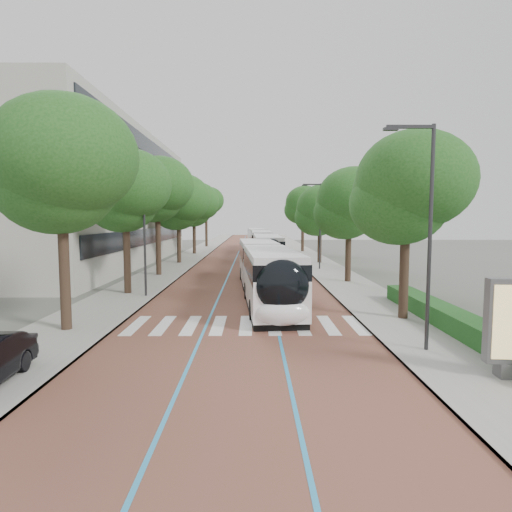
{
  "coord_description": "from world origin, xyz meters",
  "views": [
    {
      "loc": [
        0.54,
        -18.09,
        4.85
      ],
      "look_at": [
        0.71,
        9.89,
        2.4
      ],
      "focal_mm": 30.0,
      "sensor_mm": 36.0,
      "label": 1
    }
  ],
  "objects": [
    {
      "name": "bus_queued_2",
      "position": [
        1.17,
        51.31,
        1.62
      ],
      "size": [
        3.3,
        12.53,
        3.2
      ],
      "rotation": [
        0.0,
        0.0,
        0.07
      ],
      "color": "white",
      "rests_on": "ground"
    },
    {
      "name": "kerb_right",
      "position": [
        5.6,
        40.0,
        0.06
      ],
      "size": [
        0.2,
        140.0,
        0.14
      ],
      "primitive_type": "cube",
      "color": "gray",
      "rests_on": "ground"
    },
    {
      "name": "lead_bus",
      "position": [
        1.23,
        8.22,
        1.63
      ],
      "size": [
        3.68,
        18.52,
        3.2
      ],
      "rotation": [
        0.0,
        0.0,
        0.06
      ],
      "color": "black",
      "rests_on": "ground"
    },
    {
      "name": "bus_queued_1",
      "position": [
        1.59,
        38.01,
        1.62
      ],
      "size": [
        2.63,
        12.42,
        3.2
      ],
      "rotation": [
        0.0,
        0.0,
        0.01
      ],
      "color": "white",
      "rests_on": "ground"
    },
    {
      "name": "road",
      "position": [
        0.0,
        40.0,
        0.01
      ],
      "size": [
        11.0,
        140.0,
        0.02
      ],
      "primitive_type": "cube",
      "color": "brown",
      "rests_on": "ground"
    },
    {
      "name": "streetlight_far",
      "position": [
        6.62,
        22.0,
        4.82
      ],
      "size": [
        1.82,
        0.2,
        8.0
      ],
      "color": "#2C2D2F",
      "rests_on": "sidewalk_right"
    },
    {
      "name": "hedge",
      "position": [
        9.1,
        0.0,
        0.52
      ],
      "size": [
        1.2,
        14.0,
        0.8
      ],
      "primitive_type": "cube",
      "color": "#18471A",
      "rests_on": "sidewalk_right"
    },
    {
      "name": "sidewalk_right",
      "position": [
        7.5,
        40.0,
        0.06
      ],
      "size": [
        4.0,
        140.0,
        0.12
      ],
      "primitive_type": "cube",
      "color": "gray",
      "rests_on": "ground"
    },
    {
      "name": "office_building",
      "position": [
        -19.47,
        28.0,
        7.0
      ],
      "size": [
        18.11,
        40.0,
        14.0
      ],
      "color": "#9F9C93",
      "rests_on": "ground"
    },
    {
      "name": "lamp_post_left",
      "position": [
        -6.1,
        8.0,
        4.12
      ],
      "size": [
        0.14,
        0.14,
        8.0
      ],
      "primitive_type": "cylinder",
      "color": "#2C2D2F",
      "rests_on": "sidewalk_left"
    },
    {
      "name": "sidewalk_left",
      "position": [
        -7.5,
        40.0,
        0.06
      ],
      "size": [
        4.0,
        140.0,
        0.12
      ],
      "primitive_type": "cube",
      "color": "gray",
      "rests_on": "ground"
    },
    {
      "name": "lane_line_left",
      "position": [
        -1.6,
        40.0,
        0.02
      ],
      "size": [
        0.12,
        126.0,
        0.01
      ],
      "primitive_type": "cube",
      "color": "#2689C0",
      "rests_on": "road"
    },
    {
      "name": "trees_right",
      "position": [
        7.7,
        22.84,
        5.96
      ],
      "size": [
        5.68,
        47.52,
        8.99
      ],
      "color": "black",
      "rests_on": "ground"
    },
    {
      "name": "bus_queued_0",
      "position": [
        1.9,
        23.88,
        1.62
      ],
      "size": [
        2.79,
        12.45,
        3.2
      ],
      "rotation": [
        0.0,
        0.0,
        0.02
      ],
      "color": "white",
      "rests_on": "ground"
    },
    {
      "name": "ad_panel",
      "position": [
        8.17,
        -5.7,
        1.68
      ],
      "size": [
        1.46,
        0.6,
        2.98
      ],
      "rotation": [
        0.0,
        0.0,
        -0.07
      ],
      "color": "#59595B",
      "rests_on": "sidewalk_right"
    },
    {
      "name": "kerb_left",
      "position": [
        -5.6,
        40.0,
        0.06
      ],
      "size": [
        0.2,
        140.0,
        0.14
      ],
      "primitive_type": "cube",
      "color": "gray",
      "rests_on": "ground"
    },
    {
      "name": "zebra_crossing",
      "position": [
        0.2,
        1.0,
        0.03
      ],
      "size": [
        10.55,
        3.6,
        0.01
      ],
      "color": "silver",
      "rests_on": "ground"
    },
    {
      "name": "lane_line_right",
      "position": [
        1.6,
        40.0,
        0.02
      ],
      "size": [
        0.12,
        126.0,
        0.01
      ],
      "primitive_type": "cube",
      "color": "#2689C0",
      "rests_on": "road"
    },
    {
      "name": "streetlight_near",
      "position": [
        6.62,
        -3.0,
        4.82
      ],
      "size": [
        1.82,
        0.2,
        8.0
      ],
      "color": "#2C2D2F",
      "rests_on": "sidewalk_right"
    },
    {
      "name": "ground",
      "position": [
        0.0,
        0.0,
        0.0
      ],
      "size": [
        160.0,
        160.0,
        0.0
      ],
      "primitive_type": "plane",
      "color": "#51544C",
      "rests_on": "ground"
    },
    {
      "name": "trees_left",
      "position": [
        -7.5,
        25.66,
        6.69
      ],
      "size": [
        6.34,
        60.71,
        9.67
      ],
      "color": "black",
      "rests_on": "ground"
    }
  ]
}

